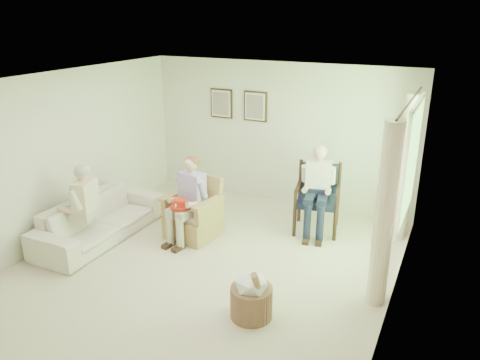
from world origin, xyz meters
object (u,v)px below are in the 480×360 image
at_px(sofa, 99,219).
at_px(hatbox, 252,295).
at_px(red_hat, 180,204).
at_px(person_dark, 317,184).
at_px(wood_armchair, 319,195).
at_px(person_sofa, 81,202).
at_px(wicker_armchair, 194,218).
at_px(person_wicker, 189,194).

height_order(sofa, hatbox, hatbox).
relative_size(sofa, red_hat, 7.42).
distance_m(sofa, person_dark, 3.49).
relative_size(wood_armchair, red_hat, 3.58).
bearing_deg(red_hat, sofa, -162.73).
relative_size(person_dark, hatbox, 1.94).
relative_size(sofa, person_dark, 1.57).
xyz_separation_m(sofa, person_sofa, (-0.00, -0.33, 0.42)).
distance_m(wicker_armchair, wood_armchair, 2.06).
distance_m(person_wicker, person_sofa, 1.61).
bearing_deg(wood_armchair, person_sofa, -155.65).
height_order(person_dark, person_sofa, person_dark).
bearing_deg(wood_armchair, wicker_armchair, -158.22).
relative_size(wood_armchair, person_dark, 0.76).
bearing_deg(sofa, wood_armchair, -58.39).
xyz_separation_m(sofa, hatbox, (3.02, -0.82, -0.04)).
relative_size(wicker_armchair, person_sofa, 0.74).
distance_m(sofa, person_sofa, 0.54).
bearing_deg(person_dark, hatbox, -101.61).
xyz_separation_m(wicker_armchair, person_sofa, (-1.31, -1.06, 0.44)).
relative_size(person_wicker, person_dark, 0.92).
bearing_deg(wicker_armchair, sofa, -142.64).
distance_m(person_sofa, hatbox, 3.09).
height_order(person_dark, hatbox, person_dark).
xyz_separation_m(person_sofa, red_hat, (1.27, 0.73, -0.09)).
bearing_deg(person_dark, red_hat, -155.28).
distance_m(wood_armchair, hatbox, 2.69).
distance_m(wicker_armchair, sofa, 1.50).
height_order(wood_armchair, person_sofa, person_sofa).
relative_size(wood_armchair, person_wicker, 0.82).
xyz_separation_m(sofa, person_dark, (3.02, 1.68, 0.52)).
height_order(person_wicker, person_dark, person_dark).
height_order(red_hat, hatbox, red_hat).
height_order(person_wicker, person_sofa, person_wicker).
bearing_deg(wicker_armchair, wood_armchair, 41.64).
distance_m(wood_armchair, red_hat, 2.28).
xyz_separation_m(wood_armchair, person_wicker, (-1.71, -1.25, 0.17)).
height_order(wicker_armchair, wood_armchair, wood_armchair).
bearing_deg(sofa, person_dark, -60.89).
xyz_separation_m(wicker_armchair, person_wicker, (0.00, -0.13, 0.45)).
bearing_deg(sofa, hatbox, -105.21).
relative_size(wicker_armchair, person_dark, 0.68).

